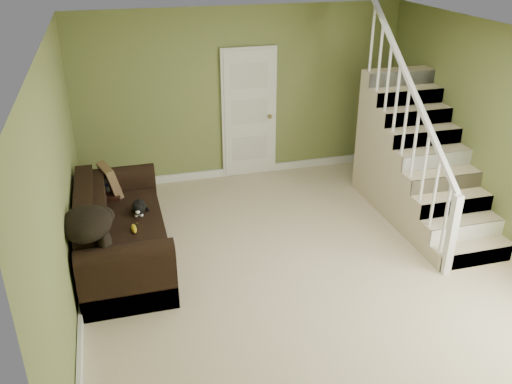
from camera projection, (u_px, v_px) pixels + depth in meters
floor at (299, 264)px, 6.40m from camera, size 5.00×5.50×0.01m
ceiling at (309, 39)px, 5.26m from camera, size 5.00×5.50×0.01m
wall_back at (242, 95)px, 8.21m from camera, size 5.00×0.04×2.60m
wall_front at (451, 324)px, 3.44m from camera, size 5.00×0.04×2.60m
wall_left at (60, 189)px, 5.23m from camera, size 0.04×5.50×2.60m
wall_right at (502, 141)px, 6.42m from camera, size 0.04×5.50×2.60m
baseboard_back at (243, 170)px, 8.73m from camera, size 5.00×0.04×0.12m
baseboard_left at (81, 293)px, 5.78m from camera, size 0.04×5.50×0.12m
baseboard_right at (481, 232)px, 6.96m from camera, size 0.04×5.50×0.12m
door at (249, 114)px, 8.33m from camera, size 0.86×0.12×2.02m
staircase at (415, 165)px, 7.43m from camera, size 1.00×2.51×2.82m
sofa at (119, 234)px, 6.36m from camera, size 0.98×2.26×0.90m
side_table at (106, 209)px, 7.05m from camera, size 0.50×0.50×0.77m
cat at (139, 208)px, 6.46m from camera, size 0.21×0.45×0.22m
banana at (134, 229)px, 6.12m from camera, size 0.07×0.20×0.06m
throw_pillow at (110, 180)px, 6.90m from camera, size 0.31×0.45×0.42m
throw_blanket at (86, 223)px, 5.38m from camera, size 0.67×0.77×0.27m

